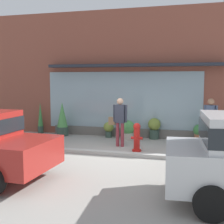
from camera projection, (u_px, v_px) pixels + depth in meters
ground_plane at (114, 154)px, 9.69m from camera, size 60.00×60.00×0.00m
curb_strip at (112, 153)px, 9.49m from camera, size 14.00×0.24×0.12m
storefront at (133, 75)px, 12.47m from camera, size 14.00×0.81×5.23m
fire_hydrant at (137, 137)px, 9.98m from camera, size 0.38×0.35×0.95m
pedestrian_with_handbag at (119, 118)px, 10.66m from camera, size 0.69×0.23×1.73m
pedestrian_passerby at (210, 119)px, 10.52m from camera, size 0.46×0.28×1.72m
potted_plant_window_left at (109, 128)px, 12.39m from camera, size 0.42×0.42×0.64m
potted_plant_corner_tall at (40, 118)px, 13.34m from camera, size 0.25×0.25×1.38m
potted_plant_window_right at (128, 130)px, 12.01m from camera, size 0.58×0.58×0.76m
potted_plant_near_hydrant at (62, 120)px, 12.77m from camera, size 0.49×0.49×1.43m
potted_plant_trailing_edge at (199, 132)px, 11.52m from camera, size 0.44×0.44×0.67m
potted_plant_window_center at (154, 127)px, 12.06m from camera, size 0.50×0.50×0.84m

